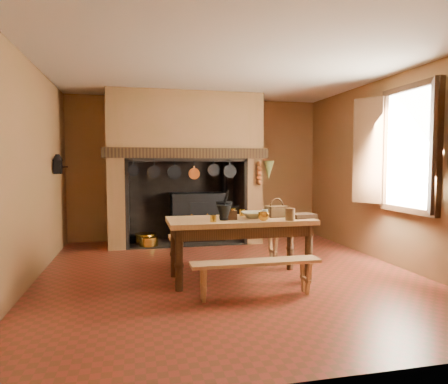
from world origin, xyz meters
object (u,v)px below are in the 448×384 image
at_px(iron_range, 198,216).
at_px(wicker_basket, 277,211).
at_px(work_table, 240,228).
at_px(coffee_grinder, 232,214).
at_px(bench_front, 256,270).
at_px(mixing_bowl, 254,215).

bearing_deg(iron_range, wicker_basket, -76.73).
distance_m(work_table, coffee_grinder, 0.25).
xyz_separation_m(iron_range, bench_front, (0.12, -3.44, -0.17)).
bearing_deg(bench_front, iron_range, 92.07).
relative_size(iron_range, wicker_basket, 5.57).
bearing_deg(wicker_basket, iron_range, 93.88).
relative_size(iron_range, coffee_grinder, 8.98).
xyz_separation_m(bench_front, wicker_basket, (0.51, 0.74, 0.57)).
relative_size(coffee_grinder, wicker_basket, 0.62).
bearing_deg(iron_range, bench_front, -87.93).
distance_m(iron_range, work_table, 2.74).
xyz_separation_m(work_table, mixing_bowl, (0.19, 0.01, 0.17)).
bearing_deg(iron_range, coffee_grinder, -90.01).
relative_size(iron_range, mixing_bowl, 4.94).
xyz_separation_m(coffee_grinder, wicker_basket, (0.64, 0.12, 0.01)).
height_order(iron_range, wicker_basket, iron_range).
distance_m(bench_front, coffee_grinder, 0.84).
relative_size(work_table, coffee_grinder, 10.34).
relative_size(bench_front, wicker_basket, 5.14).
bearing_deg(work_table, bench_front, -90.00).
bearing_deg(bench_front, coffee_grinder, 101.39).
xyz_separation_m(iron_range, wicker_basket, (0.64, -2.70, 0.40)).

